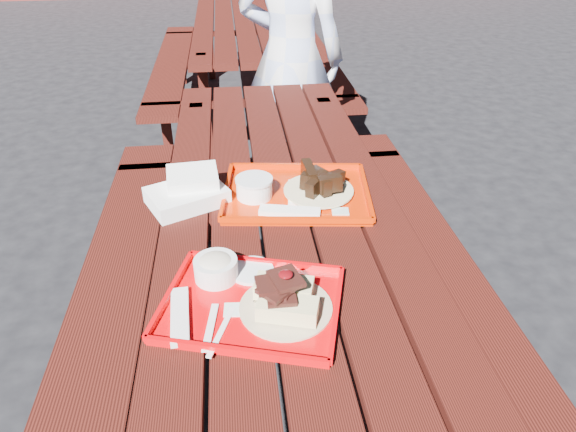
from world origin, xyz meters
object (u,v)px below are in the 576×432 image
object	(u,v)px
near_tray	(253,292)
far_tray	(294,191)
picnic_table_far	(245,44)
picnic_table_near	(283,258)
person	(291,57)

from	to	relation	value
near_tray	far_tray	world-z (taller)	near_tray
picnic_table_far	picnic_table_near	bearing A→B (deg)	-90.00
picnic_table_near	near_tray	size ratio (longest dim) A/B	4.95
picnic_table_near	person	size ratio (longest dim) A/B	1.48
near_tray	person	world-z (taller)	person
picnic_table_near	person	world-z (taller)	person
near_tray	person	distance (m)	1.92
picnic_table_near	near_tray	world-z (taller)	near_tray
picnic_table_far	far_tray	world-z (taller)	far_tray
picnic_table_near	picnic_table_far	world-z (taller)	same
far_tray	near_tray	bearing A→B (deg)	-108.30
near_tray	far_tray	xyz separation A→B (m)	(0.16, 0.48, -0.01)
near_tray	far_tray	bearing A→B (deg)	71.70
picnic_table_far	person	distance (m)	1.36
picnic_table_near	far_tray	bearing A→B (deg)	56.27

